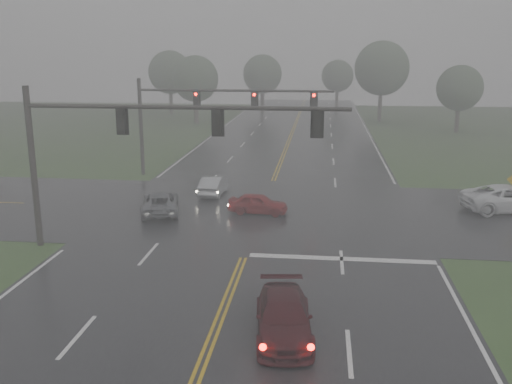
# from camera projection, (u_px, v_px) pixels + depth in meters

# --- Properties ---
(main_road) EXTENTS (18.00, 160.00, 0.02)m
(main_road) POSITION_uv_depth(u_px,v_px,m) (258.00, 221.00, 32.06)
(main_road) COLOR black
(main_road) RESTS_ON ground
(cross_street) EXTENTS (120.00, 14.00, 0.02)m
(cross_street) POSITION_uv_depth(u_px,v_px,m) (262.00, 211.00, 33.99)
(cross_street) COLOR black
(cross_street) RESTS_ON ground
(stop_bar) EXTENTS (8.50, 0.50, 0.01)m
(stop_bar) POSITION_uv_depth(u_px,v_px,m) (341.00, 259.00, 26.16)
(stop_bar) COLOR silver
(stop_bar) RESTS_ON ground
(sedan_maroon) EXTENTS (2.34, 4.72, 1.32)m
(sedan_maroon) POSITION_uv_depth(u_px,v_px,m) (283.00, 335.00, 19.19)
(sedan_maroon) COLOR #380A0F
(sedan_maroon) RESTS_ON ground
(sedan_red) EXTENTS (3.58, 1.69, 1.18)m
(sedan_red) POSITION_uv_depth(u_px,v_px,m) (258.00, 214.00, 33.47)
(sedan_red) COLOR maroon
(sedan_red) RESTS_ON ground
(sedan_silver) EXTENTS (1.49, 3.82, 1.24)m
(sedan_silver) POSITION_uv_depth(u_px,v_px,m) (214.00, 195.00, 37.85)
(sedan_silver) COLOR #AAADB2
(sedan_silver) RESTS_ON ground
(car_grey) EXTENTS (3.09, 4.82, 1.24)m
(car_grey) POSITION_uv_depth(u_px,v_px,m) (161.00, 213.00, 33.54)
(car_grey) COLOR slate
(car_grey) RESTS_ON ground
(pickup_white) EXTENTS (5.98, 3.66, 1.55)m
(pickup_white) POSITION_uv_depth(u_px,v_px,m) (509.00, 211.00, 33.94)
(pickup_white) COLOR white
(pickup_white) RESTS_ON ground
(signal_gantry_near) EXTENTS (15.07, 0.34, 7.75)m
(signal_gantry_near) POSITION_uv_depth(u_px,v_px,m) (127.00, 136.00, 26.25)
(signal_gantry_near) COLOR black
(signal_gantry_near) RESTS_ON ground
(signal_gantry_far) EXTENTS (14.58, 0.37, 7.31)m
(signal_gantry_far) POSITION_uv_depth(u_px,v_px,m) (200.00, 108.00, 42.28)
(signal_gantry_far) COLOR black
(signal_gantry_far) RESTS_ON ground
(tree_nw_a) EXTENTS (5.92, 5.92, 8.70)m
(tree_nw_a) POSITION_uv_depth(u_px,v_px,m) (195.00, 79.00, 73.38)
(tree_nw_a) COLOR #2F241E
(tree_nw_a) RESTS_ON ground
(tree_ne_a) EXTENTS (7.20, 7.20, 10.58)m
(tree_ne_a) POSITION_uv_depth(u_px,v_px,m) (382.00, 68.00, 75.55)
(tree_ne_a) COLOR #2F241E
(tree_ne_a) RESTS_ON ground
(tree_n_mid) EXTENTS (5.93, 5.93, 8.72)m
(tree_n_mid) POSITION_uv_depth(u_px,v_px,m) (262.00, 74.00, 86.96)
(tree_n_mid) COLOR #2F241E
(tree_n_mid) RESTS_ON ground
(tree_e_near) EXTENTS (5.25, 5.25, 7.71)m
(tree_e_near) POSITION_uv_depth(u_px,v_px,m) (460.00, 88.00, 65.51)
(tree_e_near) COLOR #2F241E
(tree_e_near) RESTS_ON ground
(tree_nw_b) EXTENTS (6.34, 6.34, 9.31)m
(tree_nw_b) POSITION_uv_depth(u_px,v_px,m) (170.00, 72.00, 83.84)
(tree_nw_b) COLOR #2F241E
(tree_nw_b) RESTS_ON ground
(tree_n_far) EXTENTS (5.31, 5.31, 7.80)m
(tree_n_far) POSITION_uv_depth(u_px,v_px,m) (338.00, 76.00, 94.58)
(tree_n_far) COLOR #2F241E
(tree_n_far) RESTS_ON ground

